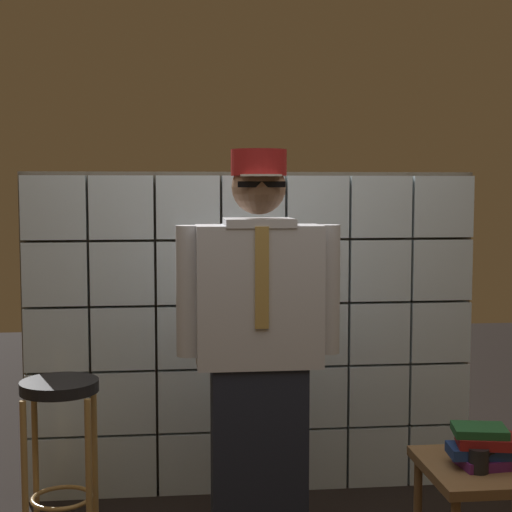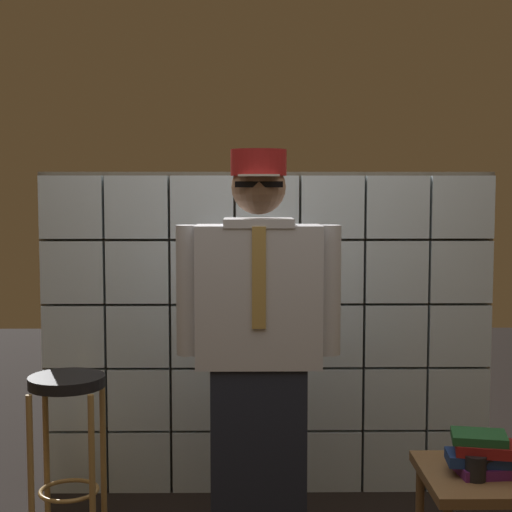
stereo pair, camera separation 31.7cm
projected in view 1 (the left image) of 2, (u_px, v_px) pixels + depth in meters
The scene contains 6 objects.
glass_block_wall at pixel (253, 335), 4.07m from camera, with size 2.35×0.10×1.69m.
standing_person at pixel (259, 349), 3.30m from camera, with size 0.69×0.29×1.75m.
bar_stool at pixel (60, 423), 3.42m from camera, with size 0.34×0.34×0.75m.
side_table at pixel (489, 479), 3.13m from camera, with size 0.52×0.52×0.48m.
book_stack at pixel (483, 447), 3.11m from camera, with size 0.28×0.21×0.16m.
coffee_mug at pixel (479, 460), 3.04m from camera, with size 0.13×0.08×0.09m.
Camera 1 is at (-0.42, -2.75, 1.59)m, focal length 54.94 mm.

